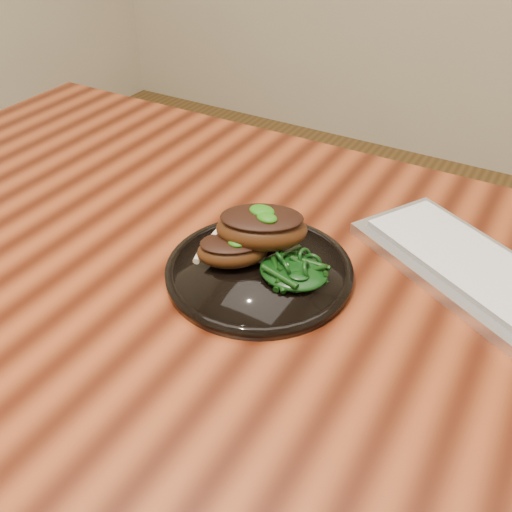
% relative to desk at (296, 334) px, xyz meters
% --- Properties ---
extents(desk, '(1.60, 0.80, 0.75)m').
position_rel_desk_xyz_m(desk, '(0.00, 0.00, 0.00)').
color(desk, '#381207').
rests_on(desk, ground).
extents(plate, '(0.24, 0.24, 0.01)m').
position_rel_desk_xyz_m(plate, '(-0.06, -0.00, 0.09)').
color(plate, black).
rests_on(plate, desk).
extents(lamb_chop_front, '(0.11, 0.10, 0.04)m').
position_rel_desk_xyz_m(lamb_chop_front, '(-0.09, -0.01, 0.12)').
color(lamb_chop_front, '#41210C').
rests_on(lamb_chop_front, plate).
extents(lamb_chop_back, '(0.14, 0.12, 0.05)m').
position_rel_desk_xyz_m(lamb_chop_back, '(-0.07, 0.02, 0.14)').
color(lamb_chop_back, '#41210C').
rests_on(lamb_chop_back, plate).
extents(herb_smear, '(0.08, 0.05, 0.00)m').
position_rel_desk_xyz_m(herb_smear, '(-0.09, 0.05, 0.10)').
color(herb_smear, '#104D08').
rests_on(herb_smear, plate).
extents(greens_heap, '(0.09, 0.08, 0.03)m').
position_rel_desk_xyz_m(greens_heap, '(-0.01, 0.00, 0.11)').
color(greens_heap, black).
rests_on(greens_heap, plate).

